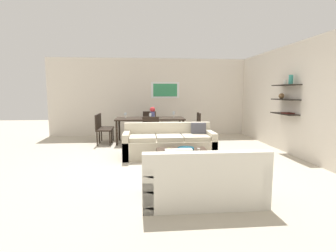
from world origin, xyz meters
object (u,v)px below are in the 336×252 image
decorative_bowl (186,150)px  wine_glass_left_far (126,114)px  dining_table (150,120)px  apple_on_coffee_table (169,150)px  dining_chair_left_near (101,127)px  dining_chair_head (150,123)px  candle_jar (199,150)px  wine_glass_foot (150,115)px  loveseat_white (201,180)px  wine_glass_right_far (174,113)px  coffee_table (184,162)px  dining_chair_left_far (103,126)px  centerpiece_vase (153,112)px  dining_chair_foot (151,130)px  sofa_beige (169,144)px  dining_chair_right_far (195,125)px

decorative_bowl → wine_glass_left_far: (-1.37, 3.10, 0.44)m
dining_table → wine_glass_left_far: 0.77m
decorative_bowl → apple_on_coffee_table: size_ratio=4.32×
dining_chair_left_near → dining_chair_head: (1.43, 1.06, 0.00)m
decorative_bowl → dining_table: 3.06m
candle_jar → dining_table: size_ratio=0.04×
apple_on_coffee_table → wine_glass_foot: size_ratio=0.42×
dining_chair_head → wine_glass_left_far: wine_glass_left_far is taller
decorative_bowl → dining_chair_head: (-0.63, 3.84, 0.08)m
loveseat_white → dining_table: size_ratio=0.81×
loveseat_white → dining_chair_head: bearing=96.9°
wine_glass_right_far → dining_table: bearing=-171.4°
loveseat_white → wine_glass_right_far: size_ratio=8.81×
dining_table → wine_glass_left_far: size_ratio=12.80×
decorative_bowl → apple_on_coffee_table: decorative_bowl is taller
wine_glass_foot → wine_glass_right_far: bearing=34.2°
dining_chair_head → wine_glass_right_far: size_ratio=4.66×
coffee_table → dining_chair_left_near: size_ratio=1.15×
dining_chair_left_far → loveseat_white: bearing=-65.7°
wine_glass_left_far → centerpiece_vase: centerpiece_vase is taller
dining_chair_left_near → dining_chair_head: bearing=36.5°
apple_on_coffee_table → loveseat_white: bearing=-77.2°
dining_chair_left_near → dining_chair_foot: size_ratio=1.00×
apple_on_coffee_table → dining_chair_left_far: (-1.74, 3.13, 0.09)m
decorative_bowl → wine_glass_right_far: (0.11, 3.10, 0.46)m
loveseat_white → centerpiece_vase: (-0.55, 4.36, 0.64)m
loveseat_white → wine_glass_right_far: wine_glass_right_far is taller
loveseat_white → dining_chair_left_far: (-2.06, 4.56, 0.21)m
apple_on_coffee_table → wine_glass_left_far: 3.24m
loveseat_white → dining_table: (-0.63, 4.36, 0.39)m
coffee_table → wine_glass_foot: bearing=102.5°
sofa_beige → candle_jar: sofa_beige is taller
centerpiece_vase → decorative_bowl: bearing=-79.6°
dining_chair_foot → dining_chair_head: size_ratio=1.00×
coffee_table → wine_glass_right_far: size_ratio=5.35×
sofa_beige → dining_table: (-0.42, 1.78, 0.39)m
dining_table → wine_glass_foot: size_ratio=11.52×
wine_glass_foot → candle_jar: bearing=-72.1°
coffee_table → dining_chair_left_near: (-2.02, 2.81, 0.31)m
wine_glass_foot → loveseat_white: bearing=-81.0°
loveseat_white → candle_jar: size_ratio=19.42×
wine_glass_left_far → dining_chair_right_far: bearing=2.4°
sofa_beige → decorative_bowl: (0.21, -1.21, 0.14)m
dining_chair_head → centerpiece_vase: (0.08, -0.86, 0.43)m
apple_on_coffee_table → wine_glass_right_far: bearing=81.8°
dining_chair_foot → centerpiece_vase: bearing=84.8°
coffee_table → decorative_bowl: bearing=36.5°
coffee_table → dining_chair_head: bearing=98.5°
dining_chair_right_far → dining_chair_left_near: bearing=-171.9°
dining_chair_left_far → dining_chair_foot: (1.43, -1.06, 0.00)m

